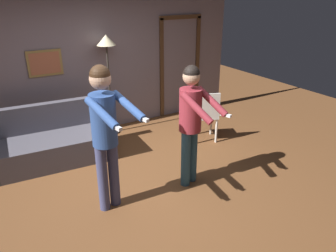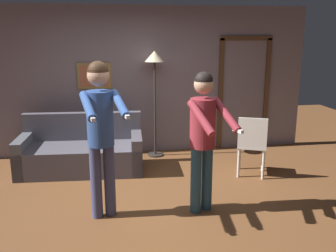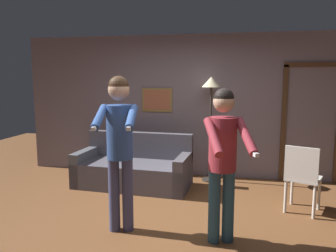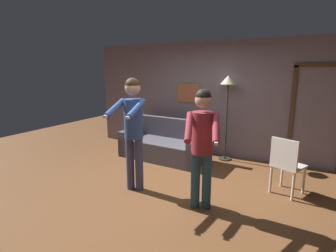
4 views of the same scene
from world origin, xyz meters
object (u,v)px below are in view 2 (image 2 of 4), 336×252
object	(u,v)px
couch	(82,153)
torchiere_lamp	(155,69)
person_standing_left	(101,124)
dining_chair_distant	(252,143)
person_standing_right	(203,130)

from	to	relation	value
couch	torchiere_lamp	distance (m)	1.85
couch	person_standing_left	distance (m)	1.89
dining_chair_distant	couch	bearing A→B (deg)	164.76
torchiere_lamp	dining_chair_distant	distance (m)	2.06
person_standing_right	couch	bearing A→B (deg)	131.84
dining_chair_distant	person_standing_right	bearing A→B (deg)	-135.62
person_standing_left	person_standing_right	bearing A→B (deg)	-2.35
couch	dining_chair_distant	world-z (taller)	dining_chair_distant
person_standing_left	dining_chair_distant	xyz separation A→B (m)	(2.20, 0.96, -0.61)
couch	person_standing_left	bearing A→B (deg)	-78.19
couch	torchiere_lamp	world-z (taller)	torchiere_lamp
person_standing_left	dining_chair_distant	size ratio (longest dim) A/B	1.97
person_standing_left	dining_chair_distant	world-z (taller)	person_standing_left
person_standing_left	person_standing_right	distance (m)	1.18
couch	torchiere_lamp	bearing A→B (deg)	23.29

